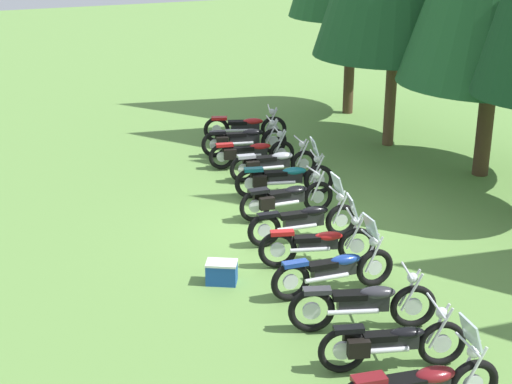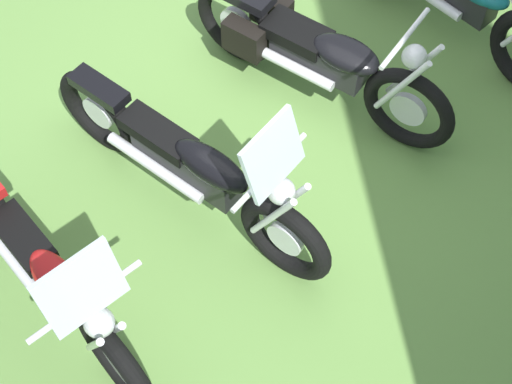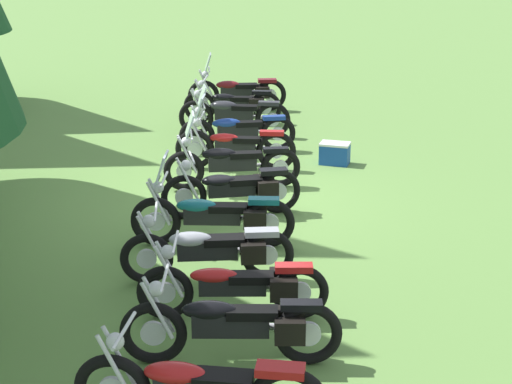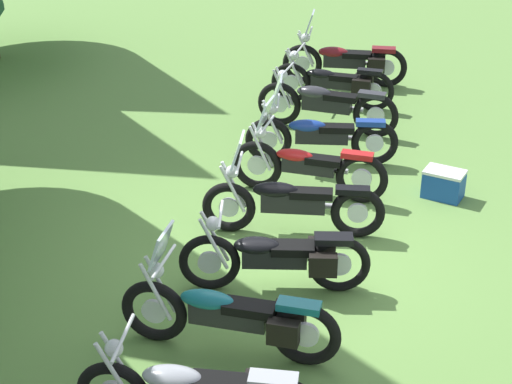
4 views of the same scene
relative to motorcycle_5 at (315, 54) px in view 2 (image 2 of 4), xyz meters
The scene contains 4 objects.
ground_plane 0.80m from the motorcycle_5, ahead, with size 80.00×80.00×0.00m, color #608C42.
motorcycle_5 is the anchor object (origin of this frame).
motorcycle_6 1.33m from the motorcycle_5, ahead, with size 0.68×2.37×1.36m.
motorcycle_7 2.47m from the motorcycle_5, 10.77° to the right, with size 0.89×2.19×1.38m.
Camera 2 is at (2.91, 1.84, 4.74)m, focal length 55.13 mm.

